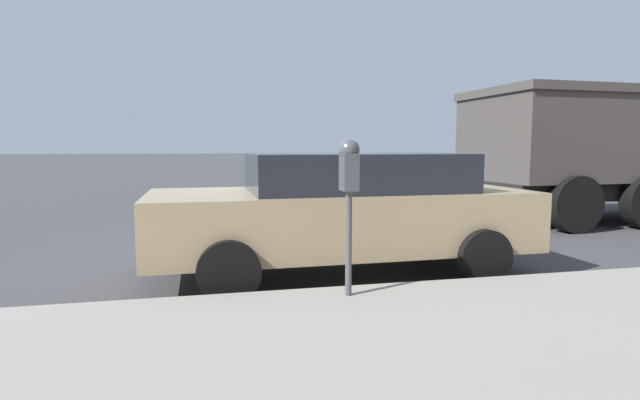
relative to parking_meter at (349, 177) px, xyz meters
name	(u,v)px	position (x,y,z in m)	size (l,w,h in m)	color
ground_plane	(298,257)	(2.51, 0.03, -1.28)	(220.00, 220.00, 0.00)	#424244
parking_meter	(349,177)	(0.00, 0.00, 0.00)	(0.21, 0.19, 1.45)	#4C5156
car_tan	(344,210)	(1.49, -0.37, -0.49)	(2.03, 4.58, 1.47)	tan
dump_truck	(620,146)	(4.70, -7.37, 0.29)	(3.04, 6.68, 2.75)	black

